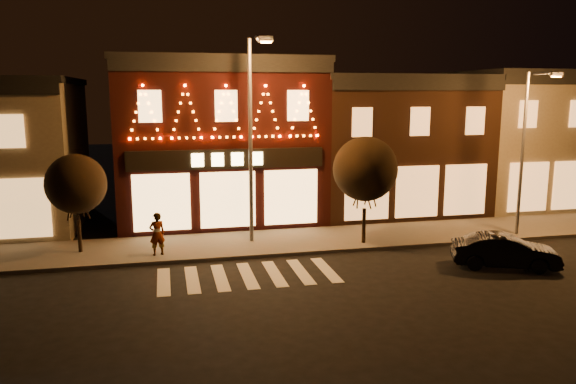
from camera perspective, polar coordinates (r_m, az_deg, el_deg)
name	(u,v)px	position (r m, az deg, el deg)	size (l,w,h in m)	color
ground	(268,319)	(16.68, -2.09, -12.99)	(120.00, 120.00, 0.00)	black
sidewalk_far	(279,242)	(24.45, -0.96, -5.19)	(44.00, 4.00, 0.15)	#47423D
building_pulp	(218,139)	(29.28, -7.24, 5.43)	(10.20, 8.34, 8.30)	black
building_right_a	(387,143)	(31.68, 10.19, 4.98)	(9.20, 8.28, 7.50)	black
building_right_b	(527,138)	(36.13, 23.53, 5.16)	(9.20, 8.28, 7.80)	#6B5F4C
streetlamp_mid	(253,125)	(23.37, -3.69, 6.90)	(0.78, 1.98, 8.65)	#59595E
streetlamp_right	(527,141)	(26.81, 23.55, 4.84)	(0.60, 1.68, 7.33)	#59595E
tree_left	(76,184)	(23.66, -21.12, 0.78)	(2.41, 2.41, 4.03)	black
tree_right	(365,169)	(23.65, 8.02, 2.37)	(2.76, 2.76, 4.62)	black
dark_sedan	(505,251)	(22.60, 21.57, -5.73)	(1.35, 3.88, 1.28)	black
pedestrian	(157,234)	(22.67, -13.41, -4.24)	(0.64, 0.42, 1.75)	gray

